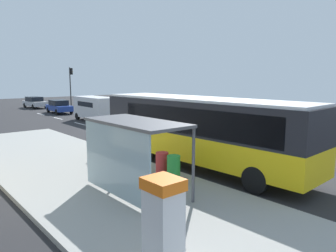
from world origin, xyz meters
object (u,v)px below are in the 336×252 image
(sedan_far, at_px, (35,102))
(traffic_light_near_side, at_px, (71,82))
(ticket_machine, at_px, (163,223))
(recycling_bin_red, at_px, (162,164))
(bus, at_px, (199,128))
(sedan_near, at_px, (59,106))
(white_van, at_px, (95,107))
(recycling_bin_green, at_px, (174,168))
(bus_shelter, at_px, (128,139))

(sedan_far, height_order, traffic_light_near_side, traffic_light_near_side)
(ticket_machine, relative_size, recycling_bin_red, 2.04)
(recycling_bin_red, bearing_deg, ticket_machine, -129.39)
(bus, bearing_deg, sedan_near, 81.30)
(bus, relative_size, sedan_near, 2.47)
(sedan_near, bearing_deg, traffic_light_near_side, 49.07)
(ticket_machine, bearing_deg, sedan_near, 71.52)
(bus, xyz_separation_m, sedan_far, (4.01, 34.62, -1.05))
(bus, distance_m, traffic_light_near_side, 30.84)
(white_van, distance_m, ticket_machine, 24.91)
(white_van, distance_m, recycling_bin_red, 18.84)
(traffic_light_near_side, bearing_deg, sedan_far, 124.32)
(sedan_far, xyz_separation_m, recycling_bin_green, (-6.50, -35.69, -0.14))
(traffic_light_near_side, bearing_deg, recycling_bin_green, -107.36)
(recycling_bin_red, xyz_separation_m, bus_shelter, (-2.21, -0.91, 1.44))
(recycling_bin_green, xyz_separation_m, traffic_light_near_side, (9.70, 31.01, 2.91))
(bus, height_order, sedan_far, bus)
(recycling_bin_green, bearing_deg, traffic_light_near_side, 72.64)
(white_van, bearing_deg, traffic_light_near_side, 75.35)
(sedan_far, distance_m, recycling_bin_green, 36.28)
(traffic_light_near_side, height_order, bus_shelter, traffic_light_near_side)
(sedan_near, height_order, sedan_far, same)
(recycling_bin_red, bearing_deg, bus_shelter, -157.62)
(bus_shelter, bearing_deg, recycling_bin_green, 5.45)
(bus, height_order, recycling_bin_green, bus)
(bus_shelter, bearing_deg, sedan_far, 76.36)
(bus, distance_m, recycling_bin_red, 2.78)
(sedan_near, bearing_deg, sedan_far, 90.04)
(sedan_far, relative_size, recycling_bin_green, 4.73)
(bus, xyz_separation_m, traffic_light_near_side, (7.21, 29.93, 1.72))
(white_van, xyz_separation_m, sedan_far, (0.10, 17.29, -0.55))
(ticket_machine, height_order, bus_shelter, bus_shelter)
(sedan_far, xyz_separation_m, bus_shelter, (-8.71, -35.90, 1.31))
(traffic_light_near_side, bearing_deg, bus_shelter, -110.88)
(white_van, relative_size, bus_shelter, 1.31)
(sedan_near, relative_size, bus_shelter, 1.12)
(bus, relative_size, ticket_machine, 5.72)
(white_van, bearing_deg, bus, -102.72)
(sedan_near, bearing_deg, bus_shelter, -107.56)
(sedan_far, bearing_deg, bus_shelter, -103.64)
(bus, height_order, bus_shelter, bus)
(ticket_machine, relative_size, bus_shelter, 0.48)
(white_van, xyz_separation_m, ticket_machine, (-10.44, -22.62, -0.17))
(recycling_bin_green, relative_size, traffic_light_near_side, 0.18)
(recycling_bin_green, bearing_deg, ticket_machine, -133.76)
(white_van, relative_size, recycling_bin_green, 5.51)
(recycling_bin_green, xyz_separation_m, bus_shelter, (-2.21, -0.21, 1.44))
(sedan_near, xyz_separation_m, traffic_light_near_side, (3.19, 3.68, 2.77))
(ticket_machine, bearing_deg, white_van, 65.23)
(bus_shelter, bearing_deg, white_van, 65.17)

